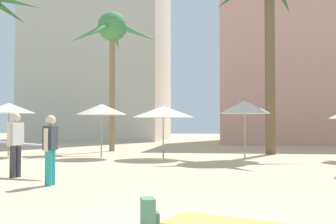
{
  "coord_description": "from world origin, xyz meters",
  "views": [
    {
      "loc": [
        0.53,
        -5.04,
        1.43
      ],
      "look_at": [
        -0.98,
        6.65,
        1.77
      ],
      "focal_mm": 45.47,
      "sensor_mm": 36.0,
      "label": 1
    }
  ],
  "objects": [
    {
      "name": "cafe_umbrella_5",
      "position": [
        -1.94,
        12.55,
        1.96
      ],
      "size": [
        2.58,
        2.58,
        2.2
      ],
      "color": "gray",
      "rests_on": "ground"
    },
    {
      "name": "cafe_umbrella_2",
      "position": [
        1.4,
        12.34,
        2.13
      ],
      "size": [
        2.05,
        2.05,
        2.39
      ],
      "color": "gray",
      "rests_on": "ground"
    },
    {
      "name": "palm_tree_far_left",
      "position": [
        -5.38,
        17.16,
        6.29
      ],
      "size": [
        4.93,
        4.83,
        7.51
      ],
      "color": "#896B4C",
      "rests_on": "ground"
    },
    {
      "name": "cafe_umbrella_0",
      "position": [
        -4.62,
        12.61,
        2.07
      ],
      "size": [
        2.17,
        2.17,
        2.3
      ],
      "color": "gray",
      "rests_on": "ground"
    },
    {
      "name": "backpack",
      "position": [
        -0.49,
        0.76,
        0.2
      ],
      "size": [
        0.31,
        0.34,
        0.42
      ],
      "rotation": [
        0.0,
        0.0,
        0.3
      ],
      "color": "#4C7D62",
      "rests_on": "ground"
    },
    {
      "name": "cafe_umbrella_4",
      "position": [
        -8.91,
        12.77,
        2.15
      ],
      "size": [
        2.3,
        2.3,
        2.38
      ],
      "color": "gray",
      "rests_on": "ground"
    },
    {
      "name": "person_near_right",
      "position": [
        -5.03,
        5.93,
        0.94
      ],
      "size": [
        2.7,
        1.14,
        1.74
      ],
      "rotation": [
        0.0,
        0.0,
        6.01
      ],
      "color": "#3D3D42",
      "rests_on": "ground"
    },
    {
      "name": "person_far_right",
      "position": [
        -3.5,
        4.53,
        0.9
      ],
      "size": [
        0.24,
        0.6,
        1.65
      ],
      "rotation": [
        0.0,
        0.0,
        3.12
      ],
      "color": "teal",
      "rests_on": "ground"
    },
    {
      "name": "beach_towel",
      "position": [
        0.52,
        1.17,
        0.01
      ],
      "size": [
        1.88,
        1.45,
        0.01
      ],
      "primitive_type": "cube",
      "rotation": [
        0.0,
        0.0,
        -0.39
      ],
      "color": "#F4CC4C",
      "rests_on": "ground"
    }
  ]
}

